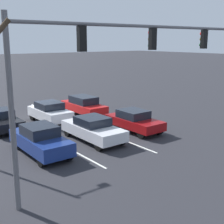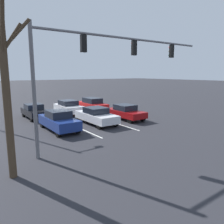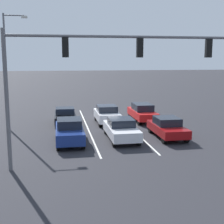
{
  "view_description": "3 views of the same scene",
  "coord_description": "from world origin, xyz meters",
  "px_view_note": "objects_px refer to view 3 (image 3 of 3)",
  "views": [
    {
      "loc": [
        10.01,
        21.97,
        6.0
      ],
      "look_at": [
        -0.3,
        8.55,
        2.11
      ],
      "focal_mm": 50.0,
      "sensor_mm": 36.0,
      "label": 1
    },
    {
      "loc": [
        9.61,
        22.9,
        4.44
      ],
      "look_at": [
        -1.12,
        7.88,
        1.14
      ],
      "focal_mm": 35.0,
      "sensor_mm": 36.0,
      "label": 2
    },
    {
      "loc": [
        3.99,
        27.3,
        5.53
      ],
      "look_at": [
        0.26,
        5.85,
        1.79
      ],
      "focal_mm": 50.0,
      "sensor_mm": 36.0,
      "label": 3
    }
  ],
  "objects_px": {
    "car_white_midlane_second": "(107,114)",
    "street_lamp_right_shoulder": "(8,65)",
    "car_silver_midlane_front": "(121,129)",
    "car_navy_rightlane_front": "(69,131)",
    "car_black_rightlane_second": "(65,116)",
    "traffic_signal_gantry": "(94,63)",
    "car_red_leftlane_second": "(142,112)",
    "car_maroon_leftlane_front": "(167,127)"
  },
  "relations": [
    {
      "from": "street_lamp_right_shoulder",
      "to": "traffic_signal_gantry",
      "type": "bearing_deg",
      "value": 120.37
    },
    {
      "from": "car_silver_midlane_front",
      "to": "car_black_rightlane_second",
      "type": "height_order",
      "value": "car_silver_midlane_front"
    },
    {
      "from": "car_navy_rightlane_front",
      "to": "car_maroon_leftlane_front",
      "type": "height_order",
      "value": "car_navy_rightlane_front"
    },
    {
      "from": "car_maroon_leftlane_front",
      "to": "car_white_midlane_second",
      "type": "height_order",
      "value": "car_white_midlane_second"
    },
    {
      "from": "car_silver_midlane_front",
      "to": "car_navy_rightlane_front",
      "type": "xyz_separation_m",
      "value": [
        3.55,
        0.19,
        0.05
      ]
    },
    {
      "from": "car_white_midlane_second",
      "to": "street_lamp_right_shoulder",
      "type": "relative_size",
      "value": 0.46
    },
    {
      "from": "car_black_rightlane_second",
      "to": "car_maroon_leftlane_front",
      "type": "bearing_deg",
      "value": 141.2
    },
    {
      "from": "car_white_midlane_second",
      "to": "street_lamp_right_shoulder",
      "type": "distance_m",
      "value": 8.92
    },
    {
      "from": "car_white_midlane_second",
      "to": "street_lamp_right_shoulder",
      "type": "height_order",
      "value": "street_lamp_right_shoulder"
    },
    {
      "from": "car_black_rightlane_second",
      "to": "street_lamp_right_shoulder",
      "type": "bearing_deg",
      "value": 17.87
    },
    {
      "from": "car_maroon_leftlane_front",
      "to": "car_navy_rightlane_front",
      "type": "bearing_deg",
      "value": 1.64
    },
    {
      "from": "street_lamp_right_shoulder",
      "to": "car_white_midlane_second",
      "type": "bearing_deg",
      "value": -170.94
    },
    {
      "from": "car_red_leftlane_second",
      "to": "street_lamp_right_shoulder",
      "type": "relative_size",
      "value": 0.52
    },
    {
      "from": "car_maroon_leftlane_front",
      "to": "traffic_signal_gantry",
      "type": "distance_m",
      "value": 8.9
    },
    {
      "from": "car_silver_midlane_front",
      "to": "car_black_rightlane_second",
      "type": "relative_size",
      "value": 1.13
    },
    {
      "from": "car_navy_rightlane_front",
      "to": "car_maroon_leftlane_front",
      "type": "bearing_deg",
      "value": -178.36
    },
    {
      "from": "car_silver_midlane_front",
      "to": "traffic_signal_gantry",
      "type": "relative_size",
      "value": 0.36
    },
    {
      "from": "car_navy_rightlane_front",
      "to": "street_lamp_right_shoulder",
      "type": "distance_m",
      "value": 7.54
    },
    {
      "from": "car_navy_rightlane_front",
      "to": "car_white_midlane_second",
      "type": "distance_m",
      "value": 6.68
    },
    {
      "from": "car_navy_rightlane_front",
      "to": "car_silver_midlane_front",
      "type": "bearing_deg",
      "value": -176.92
    },
    {
      "from": "car_navy_rightlane_front",
      "to": "street_lamp_right_shoulder",
      "type": "xyz_separation_m",
      "value": [
        4.32,
        -4.5,
        4.24
      ]
    },
    {
      "from": "car_white_midlane_second",
      "to": "car_silver_midlane_front",
      "type": "bearing_deg",
      "value": 91.24
    },
    {
      "from": "car_navy_rightlane_front",
      "to": "car_red_leftlane_second",
      "type": "distance_m",
      "value": 9.17
    },
    {
      "from": "car_red_leftlane_second",
      "to": "car_white_midlane_second",
      "type": "xyz_separation_m",
      "value": [
        3.29,
        0.5,
        -0.01
      ]
    },
    {
      "from": "car_white_midlane_second",
      "to": "traffic_signal_gantry",
      "type": "height_order",
      "value": "traffic_signal_gantry"
    },
    {
      "from": "car_navy_rightlane_front",
      "to": "car_black_rightlane_second",
      "type": "xyz_separation_m",
      "value": [
        0.14,
        -5.85,
        -0.07
      ]
    },
    {
      "from": "car_navy_rightlane_front",
      "to": "traffic_signal_gantry",
      "type": "bearing_deg",
      "value": 103.17
    },
    {
      "from": "car_white_midlane_second",
      "to": "car_black_rightlane_second",
      "type": "xyz_separation_m",
      "value": [
        3.57,
        -0.11,
        -0.07
      ]
    },
    {
      "from": "car_navy_rightlane_front",
      "to": "car_black_rightlane_second",
      "type": "relative_size",
      "value": 1.11
    },
    {
      "from": "car_navy_rightlane_front",
      "to": "traffic_signal_gantry",
      "type": "height_order",
      "value": "traffic_signal_gantry"
    },
    {
      "from": "car_navy_rightlane_front",
      "to": "car_maroon_leftlane_front",
      "type": "distance_m",
      "value": 6.89
    },
    {
      "from": "car_white_midlane_second",
      "to": "traffic_signal_gantry",
      "type": "xyz_separation_m",
      "value": [
        2.31,
        10.53,
        4.53
      ]
    },
    {
      "from": "car_silver_midlane_front",
      "to": "street_lamp_right_shoulder",
      "type": "bearing_deg",
      "value": -28.7
    },
    {
      "from": "car_maroon_leftlane_front",
      "to": "car_silver_midlane_front",
      "type": "bearing_deg",
      "value": 0.1
    },
    {
      "from": "car_white_midlane_second",
      "to": "car_red_leftlane_second",
      "type": "bearing_deg",
      "value": -171.43
    },
    {
      "from": "car_navy_rightlane_front",
      "to": "car_black_rightlane_second",
      "type": "distance_m",
      "value": 5.85
    },
    {
      "from": "street_lamp_right_shoulder",
      "to": "car_red_leftlane_second",
      "type": "bearing_deg",
      "value": -171.08
    },
    {
      "from": "car_navy_rightlane_front",
      "to": "car_white_midlane_second",
      "type": "bearing_deg",
      "value": -120.85
    },
    {
      "from": "car_black_rightlane_second",
      "to": "car_white_midlane_second",
      "type": "bearing_deg",
      "value": 178.2
    },
    {
      "from": "car_silver_midlane_front",
      "to": "street_lamp_right_shoulder",
      "type": "distance_m",
      "value": 9.94
    },
    {
      "from": "car_black_rightlane_second",
      "to": "traffic_signal_gantry",
      "type": "relative_size",
      "value": 0.32
    },
    {
      "from": "car_red_leftlane_second",
      "to": "street_lamp_right_shoulder",
      "type": "height_order",
      "value": "street_lamp_right_shoulder"
    }
  ]
}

